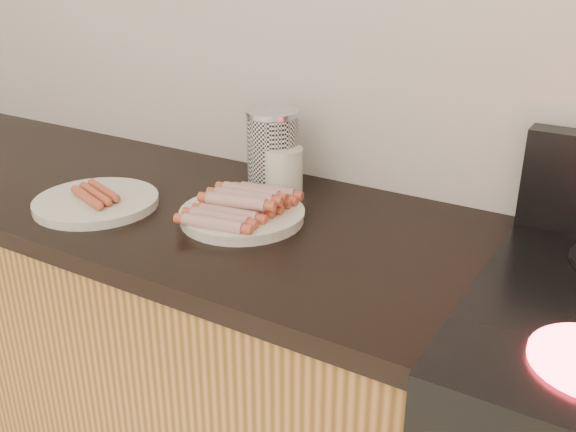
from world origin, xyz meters
The scene contains 9 objects.
wall_back centered at (0.00, 2.00, 1.30)m, with size 4.00×0.04×2.60m, color silver.
cabinet_base centered at (-0.70, 1.69, 0.43)m, with size 2.20×0.59×0.86m, color #AE7536.
counter_slab centered at (-0.70, 1.69, 0.88)m, with size 2.20×0.62×0.04m, color black.
main_plate centered at (-0.10, 1.68, 0.91)m, with size 0.26×0.26×0.02m, color white.
side_plate centered at (-0.42, 1.58, 0.91)m, with size 0.27×0.27×0.02m, color white.
hotdog_pile centered at (-0.10, 1.68, 0.94)m, with size 0.13×0.25×0.05m.
plain_sausages centered at (-0.42, 1.58, 0.93)m, with size 0.13×0.11×0.02m.
canister centered at (-0.15, 1.87, 1.00)m, with size 0.12×0.12×0.19m.
mug centered at (-0.10, 1.85, 0.96)m, with size 0.09×0.09×0.11m, color silver.
Camera 1 is at (0.63, 0.67, 1.44)m, focal length 40.00 mm.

